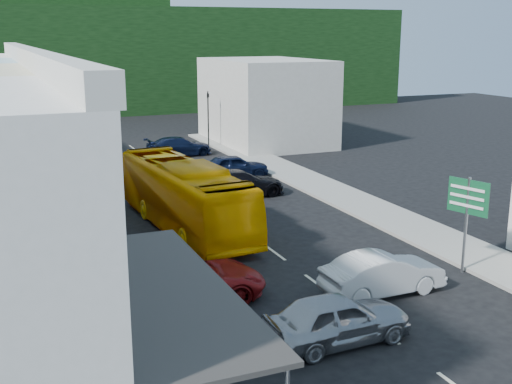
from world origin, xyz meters
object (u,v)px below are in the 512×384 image
at_px(direction_sign, 466,226).
at_px(car_white, 383,275).
at_px(bus, 184,196).
at_px(car_red, 188,282).
at_px(pedestrian_left, 142,284).
at_px(car_silver, 337,321).
at_px(traffic_signal, 208,120).

bearing_deg(direction_sign, car_white, 169.66).
distance_m(bus, car_white, 11.37).
xyz_separation_m(car_white, direction_sign, (4.07, 0.53, 1.21)).
relative_size(car_red, pedestrian_left, 2.71).
relative_size(bus, direction_sign, 3.03).
relative_size(bus, car_red, 2.52).
relative_size(bus, car_white, 2.64).
distance_m(bus, car_red, 8.78).
xyz_separation_m(car_red, direction_sign, (10.68, -1.60, 1.21)).
bearing_deg(car_white, direction_sign, -83.51).
height_order(car_silver, direction_sign, direction_sign).
bearing_deg(traffic_signal, car_white, 57.82).
bearing_deg(car_red, car_white, -101.59).
relative_size(pedestrian_left, direction_sign, 0.44).
height_order(car_red, pedestrian_left, pedestrian_left).
xyz_separation_m(car_silver, pedestrian_left, (-4.87, 4.51, 0.30)).
height_order(car_white, car_red, same).
bearing_deg(bus, car_silver, -91.53).
height_order(direction_sign, traffic_signal, traffic_signal).
xyz_separation_m(bus, car_white, (4.21, -10.53, -0.85)).
relative_size(car_silver, pedestrian_left, 2.59).
relative_size(car_white, direction_sign, 1.15).
bearing_deg(car_red, pedestrian_left, 106.09).
bearing_deg(pedestrian_left, car_white, -106.29).
xyz_separation_m(car_silver, traffic_signal, (7.50, 33.88, 1.58)).
distance_m(car_silver, car_red, 5.76).
distance_m(bus, car_silver, 13.25).
height_order(car_silver, pedestrian_left, pedestrian_left).
bearing_deg(car_white, pedestrian_left, 76.58).
height_order(pedestrian_left, direction_sign, direction_sign).
bearing_deg(bus, car_red, -110.87).
bearing_deg(pedestrian_left, traffic_signal, -26.63).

